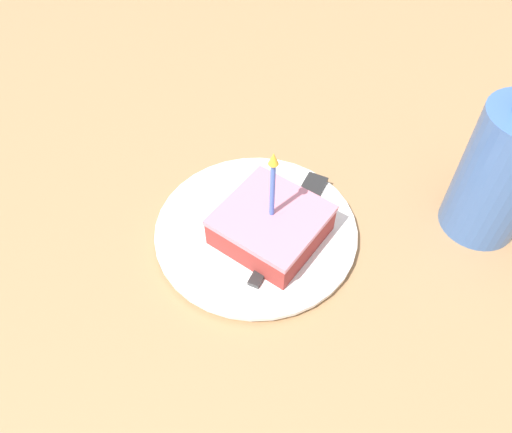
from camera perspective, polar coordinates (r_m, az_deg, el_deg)
ground_plane at (r=0.54m, az=0.27°, el=-5.76°), size 2.40×2.40×0.04m
plate at (r=0.54m, az=-0.00°, el=-1.61°), size 0.22×0.22×0.01m
cake_slice at (r=0.51m, az=1.65°, el=-0.87°), size 0.10×0.10×0.12m
fork at (r=0.54m, az=4.14°, el=-0.04°), size 0.17×0.05×0.00m
bottle at (r=0.55m, az=26.47°, el=4.90°), size 0.08×0.08×0.21m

